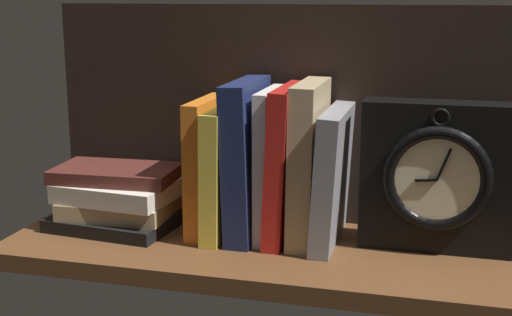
# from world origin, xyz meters

# --- Properties ---
(ground_plane) EXTENTS (0.73, 0.26, 0.03)m
(ground_plane) POSITION_xyz_m (0.00, 0.00, -0.01)
(ground_plane) COLOR brown
(back_panel) EXTENTS (0.73, 0.01, 0.33)m
(back_panel) POSITION_xyz_m (0.00, 0.13, 0.16)
(back_panel) COLOR black
(back_panel) RESTS_ON ground_plane
(book_orange_pandolfini) EXTENTS (0.02, 0.14, 0.20)m
(book_orange_pandolfini) POSITION_xyz_m (-0.10, 0.04, 0.10)
(book_orange_pandolfini) COLOR orange
(book_orange_pandolfini) RESTS_ON ground_plane
(book_yellow_seinlanguage) EXTENTS (0.03, 0.16, 0.19)m
(book_yellow_seinlanguage) POSITION_xyz_m (-0.07, 0.04, 0.09)
(book_yellow_seinlanguage) COLOR gold
(book_yellow_seinlanguage) RESTS_ON ground_plane
(book_navy_bierce) EXTENTS (0.04, 0.15, 0.22)m
(book_navy_bierce) POSITION_xyz_m (-0.03, 0.04, 0.11)
(book_navy_bierce) COLOR #192147
(book_navy_bierce) RESTS_ON ground_plane
(book_white_catcher) EXTENTS (0.02, 0.13, 0.21)m
(book_white_catcher) POSITION_xyz_m (-0.00, 0.04, 0.11)
(book_white_catcher) COLOR silver
(book_white_catcher) RESTS_ON ground_plane
(book_red_requiem) EXTENTS (0.04, 0.15, 0.22)m
(book_red_requiem) POSITION_xyz_m (0.02, 0.04, 0.11)
(book_red_requiem) COLOR red
(book_red_requiem) RESTS_ON ground_plane
(book_tan_shortstories) EXTENTS (0.04, 0.14, 0.22)m
(book_tan_shortstories) POSITION_xyz_m (0.06, 0.04, 0.11)
(book_tan_shortstories) COLOR tan
(book_tan_shortstories) RESTS_ON ground_plane
(book_gray_chess) EXTENTS (0.04, 0.17, 0.19)m
(book_gray_chess) POSITION_xyz_m (0.09, 0.04, 0.09)
(book_gray_chess) COLOR gray
(book_gray_chess) RESTS_ON ground_plane
(framed_clock) EXTENTS (0.20, 0.07, 0.20)m
(framed_clock) POSITION_xyz_m (0.23, 0.04, 0.10)
(framed_clock) COLOR black
(framed_clock) RESTS_ON ground_plane
(book_stack_side) EXTENTS (0.19, 0.14, 0.09)m
(book_stack_side) POSITION_xyz_m (-0.23, 0.02, 0.04)
(book_stack_side) COLOR black
(book_stack_side) RESTS_ON ground_plane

